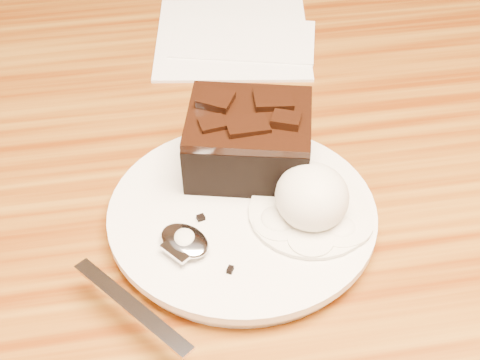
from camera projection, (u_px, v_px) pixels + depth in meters
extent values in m
cylinder|color=white|center=(242.00, 218.00, 0.57)|extent=(0.21, 0.21, 0.02)
cube|color=black|center=(249.00, 143.00, 0.59)|extent=(0.12, 0.11, 0.05)
ellipsoid|color=white|center=(312.00, 197.00, 0.55)|extent=(0.06, 0.06, 0.05)
cylinder|color=#EBE6CB|center=(310.00, 214.00, 0.56)|extent=(0.10, 0.10, 0.00)
cube|color=white|center=(233.00, 37.00, 0.78)|extent=(0.19, 0.19, 0.01)
cube|color=black|center=(201.00, 218.00, 0.56)|extent=(0.01, 0.01, 0.00)
cube|color=black|center=(326.00, 246.00, 0.54)|extent=(0.01, 0.01, 0.00)
cube|color=black|center=(230.00, 270.00, 0.52)|extent=(0.01, 0.01, 0.00)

